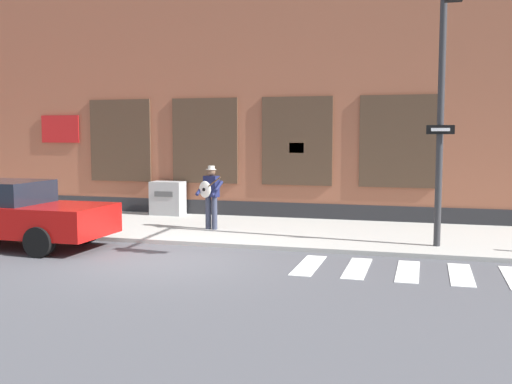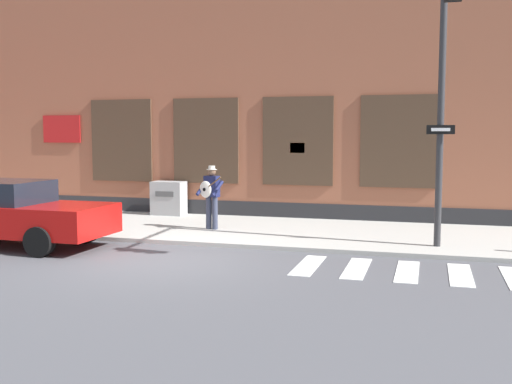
# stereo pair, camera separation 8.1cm
# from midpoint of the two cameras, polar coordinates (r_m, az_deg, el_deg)

# --- Properties ---
(ground_plane) EXTENTS (160.00, 160.00, 0.00)m
(ground_plane) POSITION_cam_midpoint_polar(r_m,az_deg,el_deg) (12.59, -8.92, -6.47)
(ground_plane) COLOR #4C4C51
(sidewalk) EXTENTS (28.00, 4.63, 0.10)m
(sidewalk) POSITION_cam_midpoint_polar(r_m,az_deg,el_deg) (16.20, -3.03, -3.54)
(sidewalk) COLOR #ADAAA3
(sidewalk) RESTS_ON ground
(building_backdrop) EXTENTS (28.00, 4.06, 7.90)m
(building_backdrop) POSITION_cam_midpoint_polar(r_m,az_deg,el_deg) (20.17, 0.93, 9.34)
(building_backdrop) COLOR #99563D
(building_backdrop) RESTS_ON ground
(crosswalk) EXTENTS (5.20, 1.90, 0.01)m
(crosswalk) POSITION_cam_midpoint_polar(r_m,az_deg,el_deg) (11.81, 16.41, -7.40)
(crosswalk) COLOR silver
(crosswalk) RESTS_ON ground
(red_car) EXTENTS (4.62, 2.03, 1.53)m
(red_car) POSITION_cam_midpoint_polar(r_m,az_deg,el_deg) (14.98, -22.43, -1.92)
(red_car) COLOR #B20F0C
(red_car) RESTS_ON ground
(busker) EXTENTS (0.72, 0.63, 1.68)m
(busker) POSITION_cam_midpoint_polar(r_m,az_deg,el_deg) (15.75, -4.53, -0.11)
(busker) COLOR #33384C
(busker) RESTS_ON sidewalk
(traffic_light) EXTENTS (0.60, 2.95, 5.70)m
(traffic_light) POSITION_cam_midpoint_polar(r_m,az_deg,el_deg) (12.89, 17.42, 11.50)
(traffic_light) COLOR #2D2D30
(traffic_light) RESTS_ON sidewalk
(utility_box) EXTENTS (1.01, 0.61, 1.04)m
(utility_box) POSITION_cam_midpoint_polar(r_m,az_deg,el_deg) (18.78, -8.53, -0.59)
(utility_box) COLOR #9E9E9E
(utility_box) RESTS_ON sidewalk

